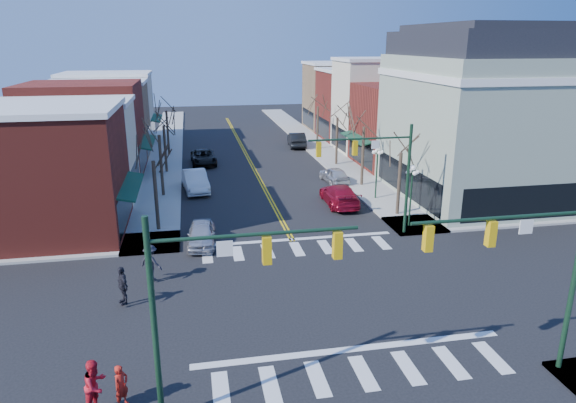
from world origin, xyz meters
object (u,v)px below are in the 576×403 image
car_left_far (204,157)px  car_right_near (339,195)px  car_right_far (297,140)px  pedestrian_red_b (95,385)px  pedestrian_dark_a (122,285)px  pedestrian_red_a (121,386)px  pedestrian_dark_b (151,262)px  car_left_mid (195,181)px  car_right_mid (334,175)px  victorian_corner (483,114)px  lamppost_midblock (377,163)px  car_left_near (201,234)px  lamppost_corner (412,185)px

car_left_far → car_right_near: size_ratio=0.96×
car_right_far → pedestrian_red_b: size_ratio=2.72×
pedestrian_dark_a → pedestrian_red_b: bearing=-25.3°
pedestrian_red_a → pedestrian_dark_b: bearing=36.9°
car_right_far → pedestrian_dark_a: size_ratio=2.77×
car_left_far → pedestrian_dark_a: (-4.71, -29.08, 0.36)m
car_left_mid → car_right_mid: bearing=-4.1°
victorian_corner → car_left_mid: (-22.28, 5.72, -5.80)m
car_left_far → car_right_far: bearing=30.1°
lamppost_midblock → car_left_near: (-13.85, -7.00, -2.26)m
victorian_corner → pedestrian_red_b: size_ratio=7.48×
car_right_mid → pedestrian_dark_b: 22.78m
lamppost_corner → car_left_near: size_ratio=1.04×
lamppost_corner → car_left_far: bearing=121.2°
pedestrian_red_a → car_right_mid: bearing=10.0°
victorian_corner → car_left_far: size_ratio=2.72×
victorian_corner → pedestrian_red_a: victorian_corner is taller
car_left_far → car_right_near: bearing=-60.5°
victorian_corner → car_right_far: (-10.10, 22.62, -5.80)m
car_right_near → pedestrian_dark_b: 17.26m
car_left_mid → pedestrian_red_a: bearing=-102.3°
car_left_mid → car_right_mid: (12.18, 0.43, -0.16)m
lamppost_midblock → pedestrian_dark_a: 22.71m
victorian_corner → pedestrian_red_b: 33.97m
car_left_mid → car_left_far: (0.98, 9.76, -0.13)m
lamppost_midblock → car_left_far: (-13.00, 14.98, -2.24)m
car_left_mid → pedestrian_red_b: bearing=-104.0°
lamppost_corner → pedestrian_dark_a: 19.36m
car_right_far → car_left_mid: bearing=59.1°
car_left_near → pedestrian_red_b: 15.12m
car_left_far → pedestrian_dark_b: (-3.56, -26.68, 0.38)m
pedestrian_red_a → victorian_corner: bearing=-11.0°
car_left_far → pedestrian_dark_a: 29.46m
car_left_far → pedestrian_dark_b: 26.92m
pedestrian_red_b → pedestrian_dark_b: size_ratio=1.00×
car_left_far → car_left_near: bearing=-94.6°
car_right_near → pedestrian_red_b: bearing=56.6°
car_right_near → pedestrian_red_b: 25.41m
car_left_near → car_left_mid: 12.23m
lamppost_corner → pedestrian_dark_b: lamppost_corner is taller
victorian_corner → car_right_far: victorian_corner is taller
car_left_near → car_right_mid: bearing=49.9°
pedestrian_dark_a → pedestrian_dark_b: bearing=129.2°
car_right_mid → lamppost_midblock: bearing=101.5°
lamppost_corner → pedestrian_dark_b: bearing=-162.6°
pedestrian_red_a → pedestrian_dark_b: (0.38, 9.84, 0.18)m
car_left_mid → car_left_far: size_ratio=1.00×
victorian_corner → pedestrian_dark_b: victorian_corner is taller
car_right_far → pedestrian_dark_b: size_ratio=2.72×
lamppost_corner → car_right_far: (-1.80, 28.62, -2.11)m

